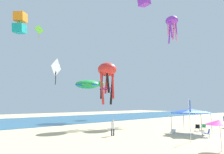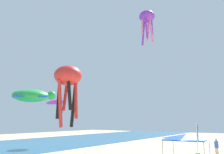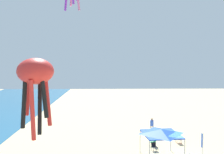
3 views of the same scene
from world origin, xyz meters
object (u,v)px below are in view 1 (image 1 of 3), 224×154
banner_flag (190,116)px  person_beachcomber (113,126)px  cooler_box (173,130)px  kite_box_orange (20,23)px  folding_chair_left_of_tent (197,127)px  kite_diamond_lime (39,30)px  kite_octopus_red (107,72)px  kite_turtle_green (88,84)px  kite_diamond_white (56,68)px  folding_chair_facing_ocean (203,127)px  kite_octopus_purple (172,22)px  folding_chair_near_cooler (207,132)px  kite_delta_magenta (106,88)px  canopy_tent (191,111)px  beach_umbrella (219,122)px

banner_flag → person_beachcomber: bearing=116.1°
cooler_box → kite_box_orange: bearing=131.9°
folding_chair_left_of_tent → kite_diamond_lime: 33.21m
kite_octopus_red → kite_turtle_green: size_ratio=1.02×
kite_octopus_red → kite_diamond_white: bearing=57.2°
folding_chair_facing_ocean → person_beachcomber: bearing=21.9°
folding_chair_left_of_tent → kite_octopus_red: kite_octopus_red is taller
folding_chair_left_of_tent → kite_octopus_purple: 26.43m
banner_flag → folding_chair_left_of_tent: bearing=20.1°
kite_turtle_green → kite_octopus_purple: size_ratio=1.02×
folding_chair_near_cooler → kite_delta_magenta: (7.16, 24.95, 6.58)m
folding_chair_left_of_tent → kite_octopus_purple: size_ratio=0.14×
canopy_tent → kite_box_orange: kite_box_orange is taller
beach_umbrella → folding_chair_facing_ocean: (9.62, 5.30, -1.52)m
banner_flag → kite_box_orange: size_ratio=1.17×
folding_chair_near_cooler → folding_chair_left_of_tent: size_ratio=1.00×
kite_octopus_red → kite_octopus_purple: 22.65m
cooler_box → kite_delta_magenta: (6.60, 20.81, 6.85)m
folding_chair_left_of_tent → kite_diamond_white: (-9.83, 19.40, 8.96)m
folding_chair_facing_ocean → kite_delta_magenta: (2.46, 22.59, 6.58)m
canopy_tent → kite_diamond_white: kite_diamond_white is taller
canopy_tent → kite_diamond_white: size_ratio=0.84×
beach_umbrella → folding_chair_facing_ocean: beach_umbrella is taller
folding_chair_left_of_tent → folding_chair_facing_ocean: bearing=68.5°
canopy_tent → kite_octopus_purple: 26.01m
beach_umbrella → kite_turtle_green: size_ratio=0.36×
folding_chair_near_cooler → kite_diamond_lime: kite_diamond_lime is taller
folding_chair_left_of_tent → canopy_tent: bearing=-96.6°
folding_chair_facing_ocean → kite_delta_magenta: 23.66m
folding_chair_facing_ocean → kite_box_orange: 28.69m
folding_chair_near_cooler → kite_diamond_lime: (-7.45, 28.46, 17.67)m
kite_octopus_red → kite_turtle_green: (2.85, 9.31, -0.97)m
kite_octopus_purple → canopy_tent: bearing=-100.5°
kite_diamond_lime → beach_umbrella: bearing=-83.8°
beach_umbrella → folding_chair_facing_ocean: 11.09m
kite_delta_magenta → kite_diamond_lime: bearing=-9.0°
beach_umbrella → kite_diamond_white: 25.99m
folding_chair_near_cooler → banner_flag: 3.68m
banner_flag → kite_turtle_green: kite_turtle_green is taller
kite_diamond_lime → kite_box_orange: bearing=-121.3°
kite_delta_magenta → kite_octopus_purple: bearing=130.0°
kite_delta_magenta → kite_diamond_white: 14.11m
folding_chair_near_cooler → folding_chair_facing_ocean: bearing=173.1°
kite_diamond_lime → kite_turtle_green: size_ratio=0.48×
canopy_tent → folding_chair_facing_ocean: canopy_tent is taller
kite_delta_magenta → person_beachcomber: bearing=57.3°
cooler_box → banner_flag: 5.90m
beach_umbrella → kite_octopus_red: 17.28m
folding_chair_near_cooler → kite_octopus_red: (-2.30, 13.01, 7.65)m
kite_turtle_green → kite_octopus_purple: kite_octopus_purple is taller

